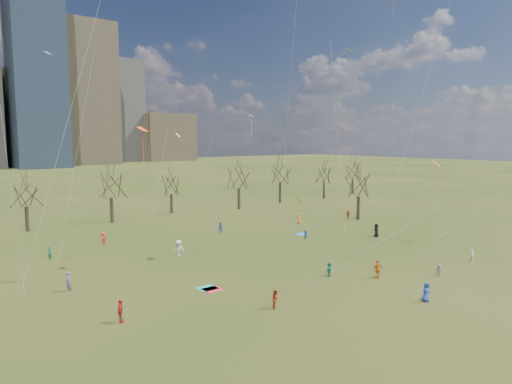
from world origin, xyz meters
TOP-DOWN VIEW (x-y plane):
  - ground at (0.00, 0.00)m, footprint 500.00×500.00m
  - bare_tree_row at (-0.09, 37.22)m, footprint 113.04×29.80m
  - blanket_teal at (-11.98, 3.67)m, footprint 1.60×1.50m
  - blanket_navy at (10.60, 15.30)m, footprint 1.60×1.50m
  - blanket_crimson at (-11.80, 3.11)m, footprint 1.60×1.50m
  - person_0 at (0.33, -10.15)m, footprint 0.93×0.76m
  - person_1 at (15.06, -6.53)m, footprint 0.62×0.52m
  - person_2 at (-10.30, -3.73)m, footprint 0.92×0.94m
  - person_3 at (7.54, -7.10)m, footprint 0.53×0.84m
  - person_4 at (2.25, -3.88)m, footprint 1.16×0.76m
  - person_5 at (-0.85, -0.57)m, footprint 1.36×1.03m
  - person_6 at (17.46, 7.85)m, footprint 0.89×1.05m
  - person_7 at (-21.97, 10.41)m, footprint 0.62×0.75m
  - person_8 at (8.92, 12.70)m, footprint 0.73×0.75m
  - person_9 at (-8.68, 15.07)m, footprint 1.39×1.27m
  - person_10 at (25.43, 19.65)m, footprint 0.88×0.43m
  - person_12 at (15.85, 21.35)m, footprint 0.63×0.85m
  - person_13 at (-20.49, 22.64)m, footprint 0.58×0.64m
  - person_14 at (2.13, 22.92)m, footprint 0.95×0.90m
  - person_15 at (-13.56, 25.51)m, footprint 1.26×1.17m
  - person_16 at (-20.98, 1.04)m, footprint 0.79×1.10m
  - kites_airborne at (3.66, 11.09)m, footprint 61.80×46.95m

SIDE VIEW (x-z plane):
  - ground at x=0.00m, z-range 0.00..0.00m
  - blanket_teal at x=-11.98m, z-range 0.00..0.03m
  - blanket_navy at x=10.60m, z-range 0.00..0.03m
  - blanket_crimson at x=-11.80m, z-range 0.00..0.03m
  - person_8 at x=8.92m, z-range 0.00..1.22m
  - person_3 at x=7.54m, z-range 0.00..1.24m
  - person_5 at x=-0.85m, z-range 0.00..1.43m
  - person_1 at x=15.06m, z-range 0.00..1.44m
  - person_10 at x=25.43m, z-range 0.00..1.45m
  - person_13 at x=-20.49m, z-range 0.00..1.47m
  - person_2 at x=-10.30m, z-range 0.00..1.52m
  - person_14 at x=2.13m, z-range 0.00..1.55m
  - person_12 at x=15.85m, z-range 0.00..1.59m
  - person_0 at x=0.33m, z-range 0.00..1.63m
  - person_15 at x=-13.56m, z-range 0.00..1.71m
  - person_16 at x=-20.98m, z-range 0.00..1.74m
  - person_7 at x=-21.97m, z-range 0.00..1.75m
  - person_6 at x=17.46m, z-range 0.00..1.83m
  - person_4 at x=2.25m, z-range 0.00..1.84m
  - person_9 at x=-8.68m, z-range 0.00..1.88m
  - bare_tree_row at x=-0.09m, z-range 1.37..10.87m
  - kites_airborne at x=3.66m, z-range -3.56..32.67m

